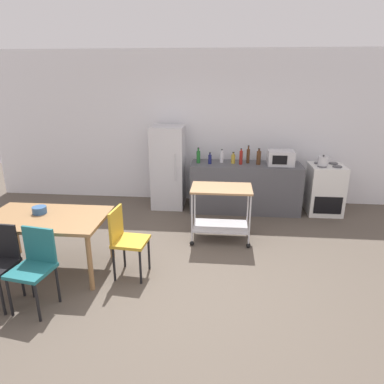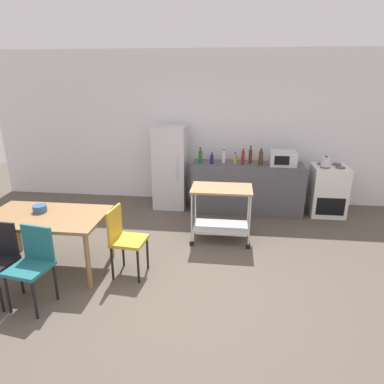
# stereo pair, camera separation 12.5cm
# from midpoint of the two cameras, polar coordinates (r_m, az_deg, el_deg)

# --- Properties ---
(ground_plane) EXTENTS (12.00, 12.00, 0.00)m
(ground_plane) POSITION_cam_midpoint_polar(r_m,az_deg,el_deg) (4.38, -1.66, -15.05)
(ground_plane) COLOR brown
(back_wall) EXTENTS (8.40, 0.12, 2.90)m
(back_wall) POSITION_cam_midpoint_polar(r_m,az_deg,el_deg) (6.90, 2.18, 10.46)
(back_wall) COLOR white
(back_wall) RESTS_ON ground_plane
(kitchen_counter) EXTENTS (2.00, 0.64, 0.90)m
(kitchen_counter) POSITION_cam_midpoint_polar(r_m,az_deg,el_deg) (6.52, 9.54, 0.70)
(kitchen_counter) COLOR #4C4C51
(kitchen_counter) RESTS_ON ground_plane
(dining_table) EXTENTS (1.50, 0.90, 0.75)m
(dining_table) POSITION_cam_midpoint_polar(r_m,az_deg,el_deg) (4.78, -22.18, -4.43)
(dining_table) COLOR olive
(dining_table) RESTS_ON ground_plane
(chair_mustard) EXTENTS (0.44, 0.44, 0.89)m
(chair_mustard) POSITION_cam_midpoint_polar(r_m,az_deg,el_deg) (4.43, -10.30, -7.24)
(chair_mustard) COLOR gold
(chair_mustard) RESTS_ON ground_plane
(chair_teal) EXTENTS (0.46, 0.46, 0.89)m
(chair_teal) POSITION_cam_midpoint_polar(r_m,az_deg,el_deg) (4.17, -23.92, -10.41)
(chair_teal) COLOR #1E666B
(chair_teal) RESTS_ON ground_plane
(stove_oven) EXTENTS (0.60, 0.61, 0.92)m
(stove_oven) POSITION_cam_midpoint_polar(r_m,az_deg,el_deg) (6.77, 21.88, 0.27)
(stove_oven) COLOR white
(stove_oven) RESTS_ON ground_plane
(refrigerator) EXTENTS (0.60, 0.63, 1.55)m
(refrigerator) POSITION_cam_midpoint_polar(r_m,az_deg,el_deg) (6.61, -3.02, 4.11)
(refrigerator) COLOR silver
(refrigerator) RESTS_ON ground_plane
(kitchen_cart) EXTENTS (0.91, 0.57, 0.85)m
(kitchen_cart) POSITION_cam_midpoint_polar(r_m,az_deg,el_deg) (5.25, 5.51, -2.15)
(kitchen_cart) COLOR #A37A51
(kitchen_cart) RESTS_ON ground_plane
(bottle_soy_sauce) EXTENTS (0.07, 0.07, 0.28)m
(bottle_soy_sauce) POSITION_cam_midpoint_polar(r_m,az_deg,el_deg) (6.37, 1.94, 5.82)
(bottle_soy_sauce) COLOR #1E6628
(bottle_soy_sauce) RESTS_ON kitchen_counter
(bottle_vinegar) EXTENTS (0.06, 0.06, 0.21)m
(bottle_vinegar) POSITION_cam_midpoint_polar(r_m,az_deg,el_deg) (6.32, 3.83, 5.40)
(bottle_vinegar) COLOR navy
(bottle_vinegar) RESTS_ON kitchen_counter
(bottle_sesame_oil) EXTENTS (0.07, 0.07, 0.25)m
(bottle_sesame_oil) POSITION_cam_midpoint_polar(r_m,az_deg,el_deg) (6.43, 5.80, 5.74)
(bottle_sesame_oil) COLOR silver
(bottle_sesame_oil) RESTS_ON kitchen_counter
(bottle_hot_sauce) EXTENTS (0.07, 0.07, 0.21)m
(bottle_hot_sauce) POSITION_cam_midpoint_polar(r_m,az_deg,el_deg) (6.38, 7.66, 5.40)
(bottle_hot_sauce) COLOR gold
(bottle_hot_sauce) RESTS_ON kitchen_counter
(bottle_olive_oil) EXTENTS (0.06, 0.06, 0.29)m
(bottle_olive_oil) POSITION_cam_midpoint_polar(r_m,az_deg,el_deg) (6.32, 8.93, 5.58)
(bottle_olive_oil) COLOR maroon
(bottle_olive_oil) RESTS_ON kitchen_counter
(bottle_soda) EXTENTS (0.06, 0.06, 0.33)m
(bottle_soda) POSITION_cam_midpoint_polar(r_m,az_deg,el_deg) (6.43, 10.10, 5.84)
(bottle_soda) COLOR #4C2D19
(bottle_soda) RESTS_ON kitchen_counter
(bottle_sparkling_water) EXTENTS (0.08, 0.08, 0.29)m
(bottle_sparkling_water) POSITION_cam_midpoint_polar(r_m,az_deg,el_deg) (6.35, 11.79, 5.50)
(bottle_sparkling_water) COLOR #4C2D19
(bottle_sparkling_water) RESTS_ON kitchen_counter
(microwave) EXTENTS (0.46, 0.35, 0.26)m
(microwave) POSITION_cam_midpoint_polar(r_m,az_deg,el_deg) (6.40, 15.25, 5.35)
(microwave) COLOR silver
(microwave) RESTS_ON kitchen_counter
(fruit_bowl) EXTENTS (0.18, 0.18, 0.09)m
(fruit_bowl) POSITION_cam_midpoint_polar(r_m,az_deg,el_deg) (4.87, -23.05, -2.53)
(fruit_bowl) COLOR #33598C
(fruit_bowl) RESTS_ON dining_table
(kettle) EXTENTS (0.24, 0.17, 0.19)m
(kettle) POSITION_cam_midpoint_polar(r_m,az_deg,el_deg) (6.51, 21.65, 4.63)
(kettle) COLOR silver
(kettle) RESTS_ON stove_oven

